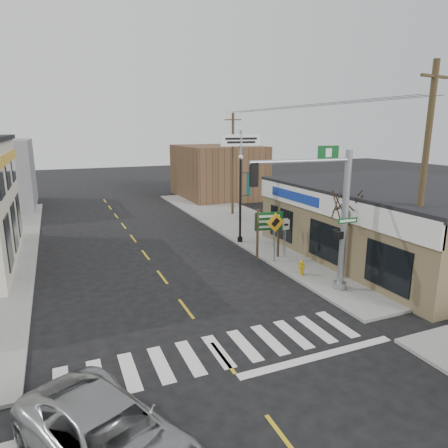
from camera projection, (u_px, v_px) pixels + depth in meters
name	position (u px, v px, depth m)	size (l,w,h in m)	color
ground	(223.00, 357.00, 13.27)	(140.00, 140.00, 0.00)	black
sidewalk_right	(268.00, 235.00, 28.31)	(6.00, 38.00, 0.13)	gray
center_line	(162.00, 277.00, 20.43)	(0.12, 56.00, 0.01)	gold
crosswalk	(218.00, 351.00, 13.63)	(11.00, 2.20, 0.01)	silver
thrift_store	(408.00, 222.00, 23.68)	(12.00, 14.00, 4.00)	#756446
bldg_distant_right	(218.00, 171.00, 44.03)	(8.00, 10.00, 5.60)	brown
suv	(108.00, 438.00, 8.82)	(2.45, 5.31, 1.47)	#96989B
traffic_signal_pole	(331.00, 208.00, 17.45)	(5.20, 0.39, 6.59)	#93949B
guide_sign	(269.00, 226.00, 22.59)	(1.67, 0.14, 2.92)	#483921
fire_hydrant	(301.00, 267.00, 20.34)	(0.24, 0.24, 0.76)	#C09A13
ped_crossing_sign	(275.00, 229.00, 21.91)	(1.10, 0.08, 2.83)	gray
lamp_post	(241.00, 192.00, 25.66)	(0.74, 0.58, 5.68)	black
dance_center_sign	(241.00, 154.00, 31.29)	(3.37, 0.21, 7.15)	gray
bare_tree	(347.00, 197.00, 19.13)	(2.59, 2.59, 5.17)	black
shrub_front	(406.00, 270.00, 19.66)	(1.27, 1.27, 0.96)	#193215
shrub_back	(311.00, 239.00, 25.49)	(1.09, 1.09, 0.81)	black
utility_pole_near	(423.00, 183.00, 16.58)	(1.73, 0.26, 9.93)	#44291D
utility_pole_far	(233.00, 163.00, 34.05)	(1.49, 0.22, 8.56)	#3E301B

